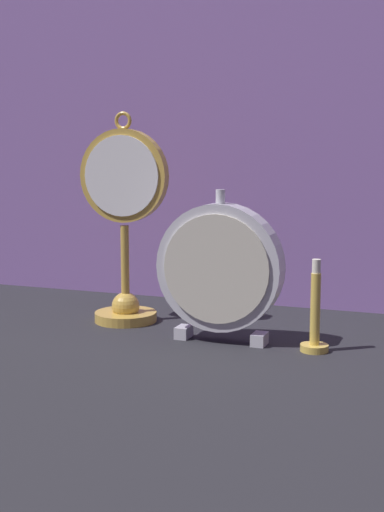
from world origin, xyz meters
The scene contains 5 objects.
ground_plane centered at (0.00, 0.00, 0.00)m, with size 4.00×4.00×0.00m, color #232328.
fabric_backdrop_drape centered at (0.00, 0.33, 0.37)m, with size 1.20×0.01×0.73m, color #8460A8.
pocket_watch_on_stand centered at (-0.13, 0.11, 0.16)m, with size 0.15×0.10×0.35m.
mantel_clock_silver centered at (0.06, 0.04, 0.11)m, with size 0.19×0.04×0.23m.
brass_candlestick centered at (0.20, 0.04, 0.04)m, with size 0.04×0.04×0.13m.
Camera 1 is at (0.39, -0.95, 0.28)m, focal length 50.00 mm.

